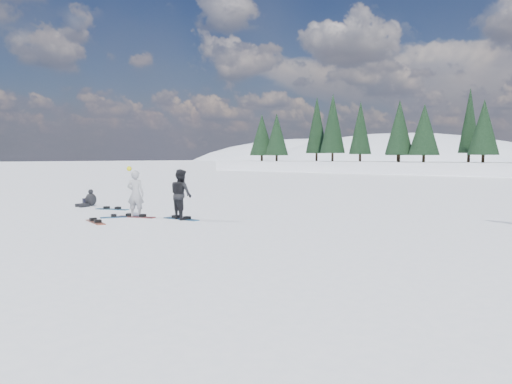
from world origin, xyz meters
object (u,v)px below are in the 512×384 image
(snowboarder_man, at_px, (181,194))
(seated_rider, at_px, (90,200))
(snowboard_loose_a, at_px, (122,217))
(snowboarder_woman, at_px, (136,194))
(snowboard_loose_c, at_px, (112,209))
(gear_bag, at_px, (87,202))
(snowboard_loose_b, at_px, (95,222))

(snowboarder_man, bearing_deg, seated_rider, 8.31)
(seated_rider, height_order, snowboard_loose_a, seated_rider)
(snowboarder_woman, bearing_deg, snowboard_loose_c, -49.98)
(gear_bag, relative_size, snowboard_loose_a, 0.30)
(snowboarder_man, relative_size, snowboard_loose_a, 1.19)
(seated_rider, xyz_separation_m, snowboard_loose_c, (1.98, -0.14, -0.28))
(snowboarder_woman, distance_m, snowboard_loose_a, 1.02)
(snowboard_loose_a, bearing_deg, seated_rider, 99.58)
(seated_rider, height_order, snowboard_loose_c, seated_rider)
(gear_bag, relative_size, snowboard_loose_b, 0.30)
(seated_rider, bearing_deg, snowboard_loose_c, -9.83)
(snowboard_loose_b, distance_m, snowboard_loose_c, 4.16)
(gear_bag, height_order, snowboard_loose_c, gear_bag)
(gear_bag, height_order, snowboard_loose_a, gear_bag)
(seated_rider, relative_size, snowboard_loose_c, 0.62)
(snowboard_loose_c, bearing_deg, snowboarder_woman, -38.87)
(snowboard_loose_c, bearing_deg, gear_bag, 150.30)
(snowboarder_woman, xyz_separation_m, snowboard_loose_b, (0.16, -1.76, -0.86))
(snowboarder_woman, distance_m, snowboard_loose_c, 3.26)
(snowboard_loose_b, bearing_deg, snowboard_loose_a, 128.42)
(snowboard_loose_a, bearing_deg, gear_bag, 99.28)
(snowboarder_woman, bearing_deg, gear_bag, -45.74)
(snowboarder_man, bearing_deg, snowboard_loose_c, 8.69)
(snowboarder_man, bearing_deg, snowboard_loose_a, 37.56)
(snowboarder_woman, relative_size, seated_rider, 2.02)
(snowboard_loose_b, bearing_deg, gear_bag, 168.10)
(snowboarder_man, height_order, snowboard_loose_c, snowboarder_man)
(gear_bag, bearing_deg, seated_rider, -19.59)
(seated_rider, distance_m, gear_bag, 0.76)
(gear_bag, bearing_deg, snowboard_loose_a, -17.62)
(gear_bag, bearing_deg, snowboarder_woman, -13.27)
(snowboard_loose_a, bearing_deg, snowboarder_man, -37.13)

